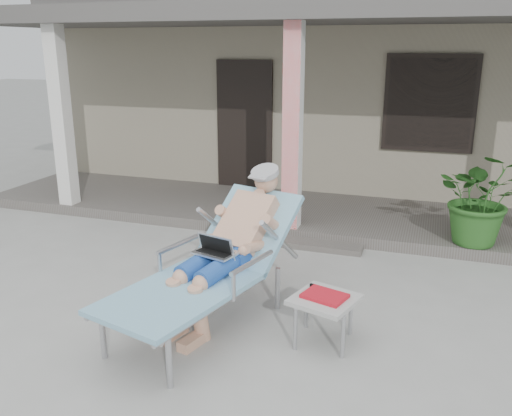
% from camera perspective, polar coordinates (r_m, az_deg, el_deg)
% --- Properties ---
extents(ground, '(60.00, 60.00, 0.00)m').
position_cam_1_polar(ground, '(5.42, -2.33, -10.36)').
color(ground, '#9E9E99').
rests_on(ground, ground).
extents(house, '(10.40, 5.40, 3.30)m').
position_cam_1_polar(house, '(11.17, 9.75, 12.39)').
color(house, gray).
rests_on(house, ground).
extents(porch_deck, '(10.00, 2.00, 0.15)m').
position_cam_1_polar(porch_deck, '(8.07, 5.24, -0.59)').
color(porch_deck, '#605B56').
rests_on(porch_deck, ground).
extents(porch_overhang, '(10.00, 2.30, 2.85)m').
position_cam_1_polar(porch_overhang, '(7.66, 5.70, 19.05)').
color(porch_overhang, silver).
rests_on(porch_overhang, porch_deck).
extents(porch_step, '(2.00, 0.30, 0.07)m').
position_cam_1_polar(porch_step, '(7.02, 3.03, -3.54)').
color(porch_step, '#605B56').
rests_on(porch_step, ground).
extents(lounger, '(1.36, 2.28, 1.43)m').
position_cam_1_polar(lounger, '(4.90, -3.96, -2.18)').
color(lounger, '#B7B7BC').
rests_on(lounger, ground).
extents(side_table, '(0.63, 0.63, 0.45)m').
position_cam_1_polar(side_table, '(4.71, 7.23, -9.76)').
color(side_table, '#AAAAA6').
rests_on(side_table, ground).
extents(potted_palm, '(1.11, 0.99, 1.15)m').
position_cam_1_polar(potted_palm, '(7.00, 22.70, 0.99)').
color(potted_palm, '#26591E').
rests_on(potted_palm, porch_deck).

